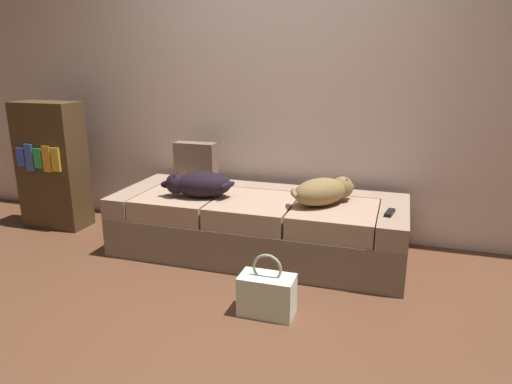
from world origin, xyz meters
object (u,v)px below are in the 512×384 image
Objects in this scene: couch at (258,225)px; tv_remote at (390,213)px; dog_tan at (324,191)px; throw_pillow at (196,163)px; handbag at (267,294)px; bookshelf at (52,165)px; dog_dark at (198,184)px.

tv_remote is (0.96, -0.13, 0.24)m from couch.
couch is 0.60m from dog_tan.
handbag is at bearing -49.06° from throw_pillow.
tv_remote reaches higher than couch.
bookshelf is (-2.22, 0.90, 0.43)m from handbag.
throw_pillow is 1.31m from bookshelf.
dog_tan is (0.92, 0.10, -0.00)m from dog_dark.
dog_dark is at bearing 136.33° from handbag.
handbag is at bearing -22.03° from bookshelf.
tv_remote is at bearing -11.13° from dog_tan.
dog_dark is 1.38m from tv_remote.
couch is 6.39× the size of throw_pillow.
throw_pillow reaches higher than dog_dark.
couch reaches higher than handbag.
bookshelf is at bearing -173.56° from tv_remote.
throw_pillow is at bearing 166.60° from dog_tan.
throw_pillow is 1.50m from handbag.
handbag is 2.43m from bookshelf.
couch is at bearing -20.13° from throw_pillow.
dog_dark reaches higher than handbag.
tv_remote is (0.46, -0.09, -0.09)m from dog_tan.
handbag is (-0.64, -0.71, -0.34)m from tv_remote.
bookshelf is at bearing 177.72° from dog_tan.
couch is 0.55m from dog_dark.
couch is 0.99m from tv_remote.
tv_remote is 0.14× the size of bookshelf.
couch is at bearing -1.64° from bookshelf.
dog_tan is at bearing -4.71° from couch.
dog_tan is (0.50, -0.04, 0.33)m from couch.
dog_tan is at bearing 77.30° from handbag.
dog_tan is 0.47m from tv_remote.
dog_tan is 3.28× the size of tv_remote.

